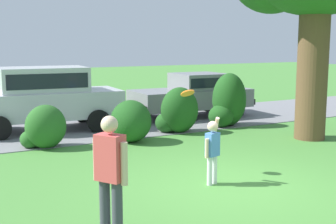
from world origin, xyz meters
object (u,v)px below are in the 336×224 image
object	(u,v)px
parked_sedan	(193,93)
parked_suv	(44,95)
child_thrower	(212,147)
adult_onlooker	(110,174)
frisbee	(188,93)

from	to	relation	value
parked_sedan	parked_suv	distance (m)	5.28
parked_suv	child_thrower	size ratio (longest dim) A/B	3.75
adult_onlooker	child_thrower	bearing A→B (deg)	30.74
child_thrower	adult_onlooker	bearing A→B (deg)	-149.26
parked_suv	frisbee	distance (m)	6.17
adult_onlooker	frisbee	bearing A→B (deg)	42.77
frisbee	parked_sedan	bearing A→B (deg)	57.20
parked_suv	child_thrower	world-z (taller)	parked_suv
child_thrower	frisbee	size ratio (longest dim) A/B	4.52
frisbee	adult_onlooker	distance (m)	3.61
frisbee	adult_onlooker	bearing A→B (deg)	-137.23
frisbee	parked_suv	bearing A→B (deg)	103.25
parked_sedan	child_thrower	bearing A→B (deg)	-119.24
parked_sedan	adult_onlooker	xyz separation A→B (m)	(-6.48, -8.42, 0.13)
parked_suv	frisbee	xyz separation A→B (m)	(1.41, -5.97, 0.57)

